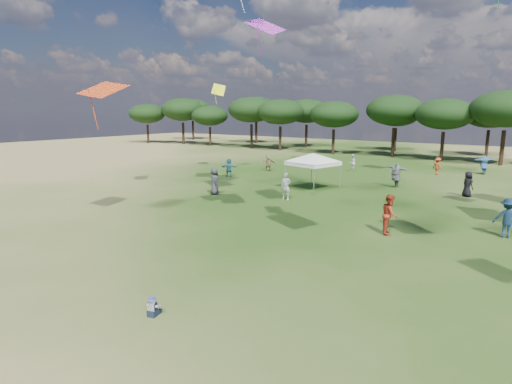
% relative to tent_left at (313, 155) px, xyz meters
% --- Properties ---
extents(ground, '(140.00, 140.00, 0.00)m').
position_rel_tent_left_xyz_m(ground, '(6.06, -21.05, -2.48)').
color(ground, '#2B4916').
rests_on(ground, ground).
extents(tree_line, '(108.78, 17.63, 7.77)m').
position_rel_tent_left_xyz_m(tree_line, '(8.45, 26.36, 2.94)').
color(tree_line, black).
rests_on(tree_line, ground).
extents(tent_left, '(5.69, 5.69, 2.91)m').
position_rel_tent_left_xyz_m(tent_left, '(0.00, 0.00, 0.00)').
color(tent_left, gray).
rests_on(tent_left, ground).
extents(toddler, '(0.41, 0.45, 0.56)m').
position_rel_tent_left_xyz_m(toddler, '(5.43, -19.47, -2.23)').
color(toddler, black).
rests_on(toddler, ground).
extents(festival_crowd, '(30.58, 24.36, 1.91)m').
position_rel_tent_left_xyz_m(festival_crowd, '(5.53, 3.35, -1.62)').
color(festival_crowd, '#A3381B').
rests_on(festival_crowd, ground).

